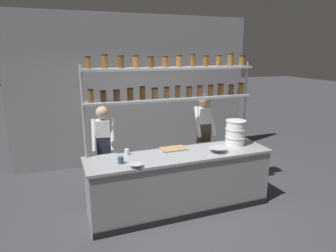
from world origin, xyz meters
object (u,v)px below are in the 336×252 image
object	(u,v)px
container_stack	(235,133)
prep_bowl_near_left	(218,150)
spice_shelf_unit	(173,86)
serving_cup_front	(121,160)
prep_bowl_center_front	(136,166)
chef_left	(104,147)
serving_cup_by_board	(127,152)
chef_center	(204,133)
cutting_board	(173,149)

from	to	relation	value
container_stack	prep_bowl_near_left	xyz separation A→B (m)	(-0.46, -0.24, -0.17)
spice_shelf_unit	container_stack	world-z (taller)	spice_shelf_unit
spice_shelf_unit	serving_cup_front	size ratio (longest dim) A/B	28.76
prep_bowl_center_front	chef_left	bearing A→B (deg)	103.84
container_stack	prep_bowl_center_front	distance (m)	1.85
prep_bowl_center_front	serving_cup_front	distance (m)	0.27
serving_cup_by_board	chef_left	bearing A→B (deg)	117.14
spice_shelf_unit	chef_left	size ratio (longest dim) A/B	1.73
spice_shelf_unit	chef_center	world-z (taller)	spice_shelf_unit
prep_bowl_near_left	prep_bowl_center_front	size ratio (longest dim) A/B	1.48
cutting_board	serving_cup_by_board	xyz separation A→B (m)	(-0.74, 0.02, 0.03)
spice_shelf_unit	serving_cup_by_board	xyz separation A→B (m)	(-0.78, -0.09, -0.95)
chef_center	prep_bowl_center_front	world-z (taller)	chef_center
spice_shelf_unit	prep_bowl_near_left	distance (m)	1.20
container_stack	prep_bowl_center_front	world-z (taller)	container_stack
container_stack	chef_left	bearing A→B (deg)	162.25
prep_bowl_near_left	serving_cup_by_board	size ratio (longest dim) A/B	3.20
chef_center	prep_bowl_near_left	world-z (taller)	chef_center
cutting_board	serving_cup_by_board	distance (m)	0.75
container_stack	serving_cup_front	world-z (taller)	container_stack
chef_left	serving_cup_by_board	xyz separation A→B (m)	(0.26, -0.51, 0.06)
chef_left	prep_bowl_near_left	bearing A→B (deg)	-19.71
chef_center	serving_cup_front	bearing A→B (deg)	-152.62
prep_bowl_near_left	chef_left	bearing A→B (deg)	150.63
chef_left	serving_cup_front	size ratio (longest dim) A/B	16.64
chef_center	prep_bowl_near_left	bearing A→B (deg)	-99.85
container_stack	serving_cup_front	size ratio (longest dim) A/B	4.32
serving_cup_front	cutting_board	bearing A→B (deg)	18.43
chef_center	prep_bowl_center_front	bearing A→B (deg)	-144.32
chef_left	cutting_board	world-z (taller)	chef_left
chef_left	prep_bowl_near_left	world-z (taller)	chef_left
prep_bowl_center_front	serving_cup_front	world-z (taller)	serving_cup_front
prep_bowl_near_left	serving_cup_by_board	world-z (taller)	serving_cup_by_board
spice_shelf_unit	prep_bowl_center_front	xyz separation A→B (m)	(-0.78, -0.63, -0.97)
spice_shelf_unit	prep_bowl_near_left	size ratio (longest dim) A/B	9.87
spice_shelf_unit	prep_bowl_near_left	bearing A→B (deg)	-40.61
chef_left	serving_cup_by_board	bearing A→B (deg)	-53.20
chef_center	container_stack	size ratio (longest dim) A/B	4.13
chef_left	container_stack	world-z (taller)	chef_left
container_stack	prep_bowl_near_left	bearing A→B (deg)	-152.65
chef_left	container_stack	xyz separation A→B (m)	(2.06, -0.66, 0.22)
chef_center	prep_bowl_center_front	distance (m)	1.82
prep_bowl_near_left	prep_bowl_center_front	xyz separation A→B (m)	(-1.34, -0.15, -0.01)
chef_left	prep_bowl_center_front	xyz separation A→B (m)	(0.26, -1.05, 0.04)
chef_left	serving_cup_front	bearing A→B (deg)	-73.69
spice_shelf_unit	serving_cup_front	bearing A→B (deg)	-156.11
prep_bowl_center_front	serving_cup_by_board	bearing A→B (deg)	89.66
serving_cup_front	chef_center	bearing A→B (deg)	24.58
cutting_board	serving_cup_front	bearing A→B (deg)	-161.57
chef_center	serving_cup_front	xyz separation A→B (m)	(-1.69, -0.77, -0.02)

